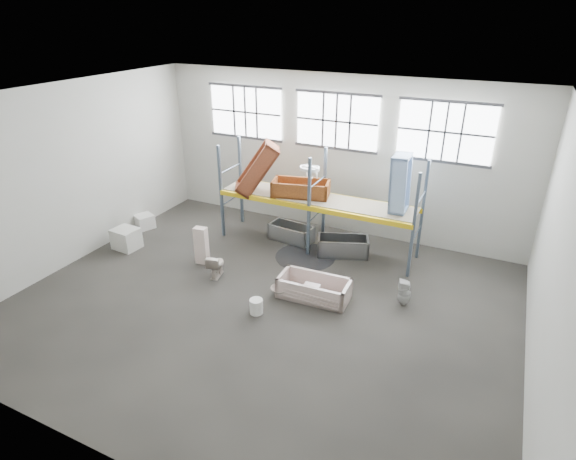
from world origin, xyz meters
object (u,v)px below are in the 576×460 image
Objects in this scene: steel_tub_left at (291,233)px; carton_near at (126,239)px; toilet_beige at (216,265)px; steel_tub_right at (343,246)px; blue_tub_upright at (400,183)px; toilet_white at (404,292)px; bathtub_beige at (314,288)px; rust_tub_flat at (301,188)px; bucket at (256,306)px; cistern_tall at (202,245)px.

steel_tub_left is 5.10m from carton_near.
toilet_beige is 3.83m from steel_tub_right.
toilet_beige is 0.42× the size of blue_tub_upright.
carton_near reaches higher than steel_tub_left.
toilet_white is at bearing -68.75° from blue_tub_upright.
steel_tub_right is (1.80, -0.21, 0.02)m from steel_tub_left.
steel_tub_right is 6.63m from carton_near.
bathtub_beige is at bearing -0.19° from carton_near.
rust_tub_flat is 5.57m from carton_near.
rust_tub_flat is (1.25, 2.84, 1.49)m from toilet_beige.
toilet_white is 3.68m from bucket.
carton_near reaches higher than bucket.
steel_tub_left is at bearing -119.07° from toilet_beige.
bucket is 5.41m from carton_near.
bathtub_beige reaches higher than steel_tub_left.
toilet_beige is 3.44m from rust_tub_flat.
toilet_beige is (-2.84, -0.18, 0.07)m from bathtub_beige.
bathtub_beige is 1.06× the size of rust_tub_flat.
toilet_beige is at bearing -3.35° from carton_near.
blue_tub_upright is at bearing 10.60° from steel_tub_right.
steel_tub_left is at bearing 31.74° from carton_near.
cistern_tall reaches higher than steel_tub_left.
blue_tub_upright is 2.13× the size of carton_near.
cistern_tall is 3.39m from rust_tub_flat.
rust_tub_flat is (-1.48, 0.16, 1.55)m from steel_tub_right.
blue_tub_upright reaches higher than rust_tub_flat.
toilet_beige is at bearing 150.04° from bucket.
bathtub_beige reaches higher than bucket.
steel_tub_left is 1.60m from rust_tub_flat.
bathtub_beige is 3.74m from blue_tub_upright.
carton_near is at bearing 177.55° from bathtub_beige.
steel_tub_right is at bearing -6.51° from steel_tub_left.
blue_tub_upright is 4.21× the size of bucket.
steel_tub_right is 2.01× the size of carton_near.
toilet_white reaches higher than steel_tub_right.
carton_near is at bearing -160.08° from blue_tub_upright.
bathtub_beige is 2.65× the size of toilet_white.
rust_tub_flat reaches higher than bucket.
rust_tub_flat is 2.98m from blue_tub_upright.
bathtub_beige is at bearing -87.48° from steel_tub_right.
bucket is at bearing -74.62° from toilet_white.
rust_tub_flat reaches higher than toilet_white.
bucket is at bearing -13.52° from carton_near.
toilet_beige reaches higher than bathtub_beige.
rust_tub_flat is 4.50× the size of bucket.
steel_tub_left is 3.89m from blue_tub_upright.
steel_tub_right is at bearing -145.04° from toilet_white.
toilet_white is at bearing 178.43° from toilet_beige.
carton_near is (-7.59, -2.75, -2.08)m from blue_tub_upright.
toilet_white is at bearing -26.59° from steel_tub_left.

